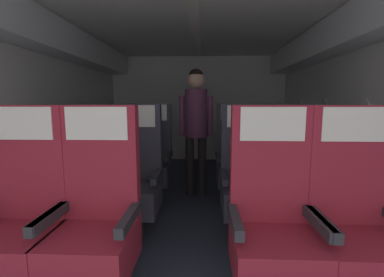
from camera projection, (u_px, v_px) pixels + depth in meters
The scene contains 15 objects.
ground at pixel (193, 211), 3.02m from camera, with size 3.86×5.86×0.02m, color #2D3342.
fuselage_shell at pixel (194, 70), 3.07m from camera, with size 3.74×5.51×2.22m.
seat_a_left_window at pixel (21, 222), 1.60m from camera, with size 0.50×0.47×1.20m.
seat_a_left_aisle at pixel (95, 223), 1.58m from camera, with size 0.50×0.47×1.20m.
seat_a_right_aisle at pixel (355, 228), 1.52m from camera, with size 0.50×0.47×1.20m.
seat_a_right_window at pixel (272, 226), 1.54m from camera, with size 0.50×0.47×1.20m.
seat_b_left_window at pixel (82, 180), 2.45m from camera, with size 0.50×0.47×1.20m.
seat_b_left_aisle at pixel (134, 181), 2.44m from camera, with size 0.50×0.47×1.20m.
seat_b_right_aisle at pixel (300, 183), 2.37m from camera, with size 0.50×0.47×1.20m.
seat_b_right_window at pixel (248, 182), 2.40m from camera, with size 0.50×0.47×1.20m.
seat_c_left_window at pixel (114, 160), 3.30m from camera, with size 0.50×0.47×1.20m.
seat_c_left_aisle at pixel (151, 160), 3.29m from camera, with size 0.50×0.47×1.20m.
seat_c_right_aisle at pixel (274, 161), 3.23m from camera, with size 0.50×0.47×1.20m.
seat_c_right_window at pixel (236, 161), 3.24m from camera, with size 0.50×0.47×1.20m.
flight_attendant at pixel (196, 118), 3.39m from camera, with size 0.43×0.28×1.64m.
Camera 1 is at (0.12, -0.14, 1.22)m, focal length 24.74 mm.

